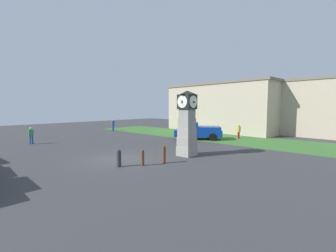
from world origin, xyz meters
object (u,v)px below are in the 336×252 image
object	(u,v)px
clock_tower	(187,124)
pedestrian_crossing_lot	(239,131)
bollard_mid_row	(143,157)
pedestrian_by_cars	(113,124)
bollard_far_row	(164,154)
pedestrian_near_bench	(31,134)
bollard_near_tower	(119,158)
pickup_truck	(198,131)

from	to	relation	value
clock_tower	pedestrian_crossing_lot	size ratio (longest dim) A/B	2.97
bollard_mid_row	pedestrian_crossing_lot	bearing A→B (deg)	93.49
bollard_mid_row	pedestrian_crossing_lot	size ratio (longest dim) A/B	0.62
clock_tower	pedestrian_by_cars	world-z (taller)	clock_tower
pedestrian_crossing_lot	bollard_mid_row	bearing A→B (deg)	-86.51
bollard_far_row	pedestrian_near_bench	world-z (taller)	pedestrian_near_bench
bollard_far_row	pedestrian_by_cars	xyz separation A→B (m)	(-18.55, 8.54, 0.37)
clock_tower	bollard_far_row	bearing A→B (deg)	-82.92
clock_tower	pedestrian_by_cars	bearing A→B (deg)	162.25
bollard_near_tower	pedestrian_crossing_lot	world-z (taller)	pedestrian_crossing_lot
bollard_far_row	pickup_truck	xyz separation A→B (m)	(-4.43, 9.78, 0.36)
bollard_mid_row	pickup_truck	world-z (taller)	pickup_truck
bollard_near_tower	pedestrian_by_cars	world-z (taller)	pedestrian_by_cars
bollard_mid_row	pedestrian_by_cars	world-z (taller)	pedestrian_by_cars
clock_tower	bollard_mid_row	bearing A→B (deg)	-93.11
bollard_mid_row	pickup_truck	distance (m)	11.70
pedestrian_crossing_lot	pedestrian_by_cars	size ratio (longest dim) A/B	0.94
pedestrian_near_bench	pedestrian_crossing_lot	distance (m)	20.82
bollard_mid_row	pickup_truck	xyz separation A→B (m)	(-3.88, 11.04, 0.44)
bollard_mid_row	pedestrian_by_cars	size ratio (longest dim) A/B	0.59
bollard_far_row	pedestrian_near_bench	bearing A→B (deg)	-166.87
clock_tower	bollard_mid_row	size ratio (longest dim) A/B	4.78
pickup_truck	clock_tower	bearing A→B (deg)	-59.94
pedestrian_by_cars	pedestrian_near_bench	bearing A→B (deg)	-69.44
pickup_truck	pedestrian_crossing_lot	world-z (taller)	pickup_truck
bollard_far_row	pedestrian_by_cars	bearing A→B (deg)	155.28
pedestrian_crossing_lot	pickup_truck	bearing A→B (deg)	-130.99
bollard_near_tower	bollard_mid_row	distance (m)	1.38
clock_tower	pickup_truck	distance (m)	8.28
pickup_truck	pedestrian_by_cars	size ratio (longest dim) A/B	3.15
clock_tower	bollard_mid_row	xyz separation A→B (m)	(-0.22, -3.97, -1.80)
pedestrian_crossing_lot	pedestrian_by_cars	xyz separation A→B (m)	(-17.12, -4.68, 0.06)
bollard_near_tower	pedestrian_near_bench	size ratio (longest dim) A/B	0.65
clock_tower	bollard_far_row	distance (m)	3.23
bollard_near_tower	bollard_mid_row	world-z (taller)	bollard_near_tower
bollard_near_tower	bollard_far_row	size ratio (longest dim) A/B	0.92
bollard_mid_row	pedestrian_near_bench	xyz separation A→B (m)	(-13.56, -2.04, 0.41)
pedestrian_by_cars	clock_tower	bearing A→B (deg)	-17.75
bollard_near_tower	pickup_truck	world-z (taller)	pickup_truck
pedestrian_near_bench	pedestrian_by_cars	distance (m)	12.64
pickup_truck	pedestrian_near_bench	bearing A→B (deg)	-126.54
bollard_near_tower	clock_tower	bearing A→B (deg)	78.56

